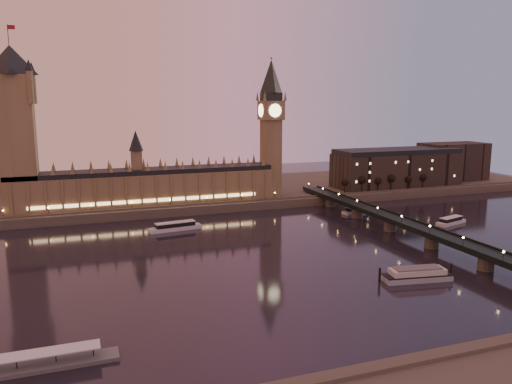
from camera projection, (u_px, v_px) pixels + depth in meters
ground at (259, 255)px, 255.14m from camera, size 700.00×700.00×0.00m
far_embankment at (225, 192)px, 417.32m from camera, size 560.00×130.00×6.00m
palace_of_westminster at (146, 182)px, 349.85m from camera, size 180.00×26.62×52.00m
victoria_tower at (15, 120)px, 315.32m from camera, size 31.68×31.68×118.00m
big_ben at (271, 120)px, 373.67m from camera, size 17.68×17.68×104.00m
westminster_bridge at (409, 230)px, 284.70m from camera, size 13.20×260.00×15.30m
city_block at (416, 165)px, 437.35m from camera, size 155.00×45.00×34.00m
bare_tree_0 at (345, 183)px, 390.67m from camera, size 5.79×5.79×11.77m
bare_tree_1 at (361, 182)px, 395.60m from camera, size 5.79×5.79×11.77m
bare_tree_2 at (377, 181)px, 400.52m from camera, size 5.79×5.79×11.77m
bare_tree_3 at (393, 180)px, 405.45m from camera, size 5.79×5.79×11.77m
bare_tree_4 at (408, 179)px, 410.38m from camera, size 5.79×5.79×11.77m
bare_tree_5 at (423, 178)px, 415.31m from camera, size 5.79×5.79×11.77m
cruise_boat_a at (175, 227)px, 304.54m from camera, size 32.80×10.90×5.15m
cruise_boat_b at (357, 210)px, 352.97m from camera, size 25.84×12.62×4.63m
cruise_boat_c at (451, 221)px, 319.70m from camera, size 24.61×12.76×4.75m
moored_barge at (417, 274)px, 218.99m from camera, size 34.49×13.25×6.40m
pontoon_pier at (40, 364)px, 146.91m from camera, size 44.58×7.43×11.89m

